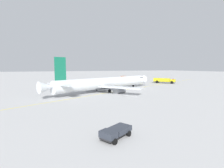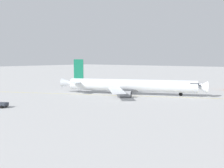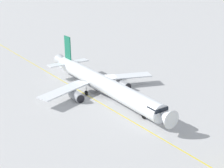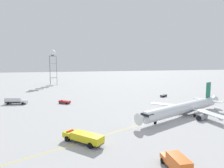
% 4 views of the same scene
% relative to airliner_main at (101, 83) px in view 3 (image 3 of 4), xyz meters
% --- Properties ---
extents(ground_plane, '(600.00, 600.00, 0.00)m').
position_rel_airliner_main_xyz_m(ground_plane, '(5.41, -3.04, -2.64)').
color(ground_plane, '#B2B2B2').
extents(airliner_main, '(42.61, 28.00, 10.91)m').
position_rel_airliner_main_xyz_m(airliner_main, '(0.00, 0.00, 0.00)').
color(airliner_main, silver).
rests_on(airliner_main, ground_plane).
extents(taxiway_centreline, '(155.89, 74.78, 0.01)m').
position_rel_airliner_main_xyz_m(taxiway_centreline, '(3.32, 5.05, -2.63)').
color(taxiway_centreline, yellow).
rests_on(taxiway_centreline, ground_plane).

